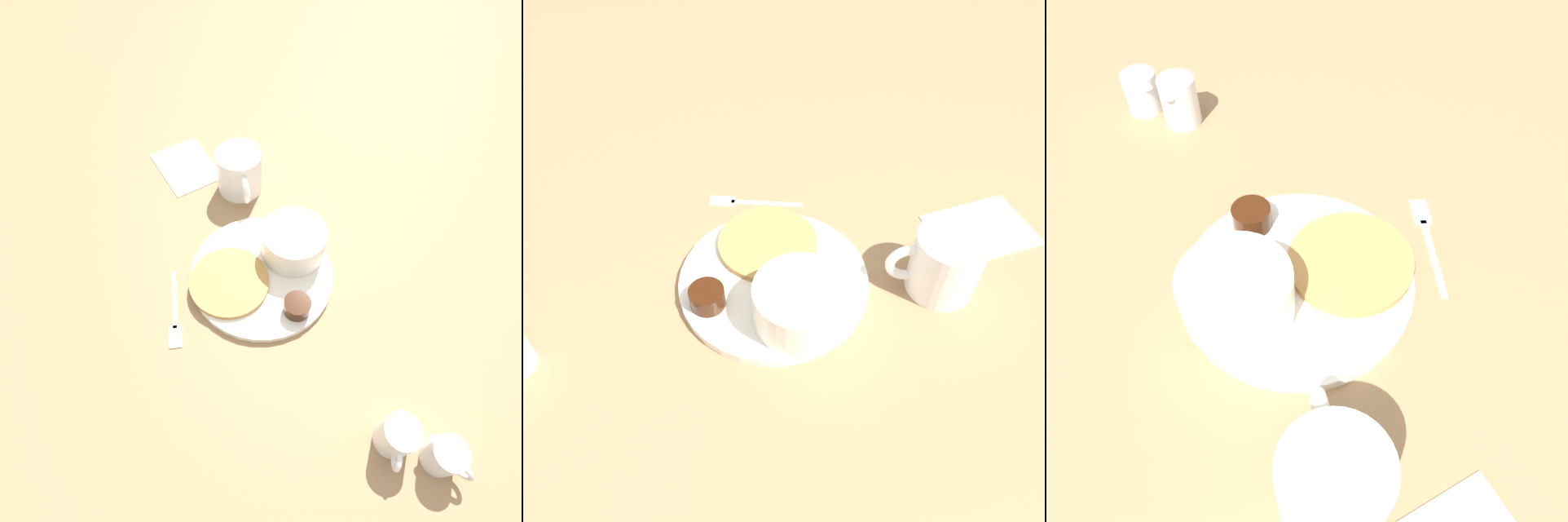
{
  "view_description": "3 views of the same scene",
  "coord_description": "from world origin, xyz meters",
  "views": [
    {
      "loc": [
        -0.31,
        0.17,
        0.6
      ],
      "look_at": [
        0.01,
        -0.0,
        0.03
      ],
      "focal_mm": 28.0,
      "sensor_mm": 36.0,
      "label": 1
    },
    {
      "loc": [
        -0.1,
        -0.39,
        0.51
      ],
      "look_at": [
        0.01,
        -0.0,
        0.04
      ],
      "focal_mm": 35.0,
      "sensor_mm": 36.0,
      "label": 2
    },
    {
      "loc": [
        0.28,
        -0.12,
        0.44
      ],
      "look_at": [
        -0.0,
        0.01,
        0.03
      ],
      "focal_mm": 35.0,
      "sensor_mm": 36.0,
      "label": 3
    }
  ],
  "objects": [
    {
      "name": "bowl",
      "position": [
        0.01,
        -0.07,
        0.04
      ],
      "size": [
        0.11,
        0.11,
        0.06
      ],
      "color": "white",
      "rests_on": "plate"
    },
    {
      "name": "creamer_pitcher_near",
      "position": [
        -0.31,
        -0.03,
        0.03
      ],
      "size": [
        0.06,
        0.05,
        0.07
      ],
      "color": "white",
      "rests_on": "ground_plane"
    },
    {
      "name": "coffee_mug",
      "position": [
        0.2,
        -0.06,
        0.04
      ],
      "size": [
        0.12,
        0.09,
        0.09
      ],
      "color": "white",
      "rests_on": "ground_plane"
    },
    {
      "name": "syrup_cup",
      "position": [
        -0.09,
        -0.02,
        0.02
      ],
      "size": [
        0.04,
        0.04,
        0.03
      ],
      "color": "#38190A",
      "rests_on": "plate"
    },
    {
      "name": "pancake_stack",
      "position": [
        0.01,
        0.06,
        0.02
      ],
      "size": [
        0.13,
        0.13,
        0.01
      ],
      "color": "#B78447",
      "rests_on": "plate"
    },
    {
      "name": "creamer_pitcher_far",
      "position": [
        -0.36,
        -0.07,
        0.03
      ],
      "size": [
        0.07,
        0.05,
        0.06
      ],
      "color": "white",
      "rests_on": "ground_plane"
    },
    {
      "name": "butter_ramekin",
      "position": [
        0.0,
        -0.09,
        0.03
      ],
      "size": [
        0.04,
        0.04,
        0.04
      ],
      "color": "white",
      "rests_on": "plate"
    },
    {
      "name": "fork",
      "position": [
        -0.0,
        0.16,
        0.0
      ],
      "size": [
        0.13,
        0.06,
        0.0
      ],
      "color": "silver",
      "rests_on": "ground_plane"
    },
    {
      "name": "plate",
      "position": [
        0.0,
        0.0,
        0.01
      ],
      "size": [
        0.24,
        0.24,
        0.01
      ],
      "color": "white",
      "rests_on": "ground_plane"
    },
    {
      "name": "ground_plane",
      "position": [
        0.0,
        0.0,
        0.0
      ],
      "size": [
        4.0,
        4.0,
        0.0
      ],
      "primitive_type": "plane",
      "color": "#93704C"
    }
  ]
}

